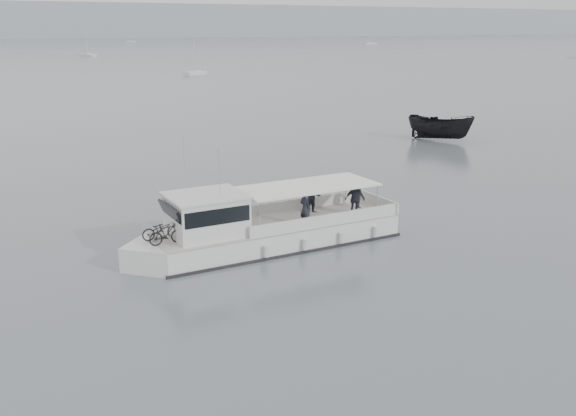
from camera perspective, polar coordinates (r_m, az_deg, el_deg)
name	(u,v)px	position (r m, az deg, el deg)	size (l,w,h in m)	color
ground	(212,229)	(29.96, -6.77, -1.83)	(1400.00, 1400.00, 0.00)	#535C62
tour_boat	(255,230)	(26.78, -2.96, -2.00)	(12.23, 3.38, 5.11)	silver
dark_motorboat	(440,127)	(54.45, 13.38, 7.00)	(2.10, 5.58, 2.16)	black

